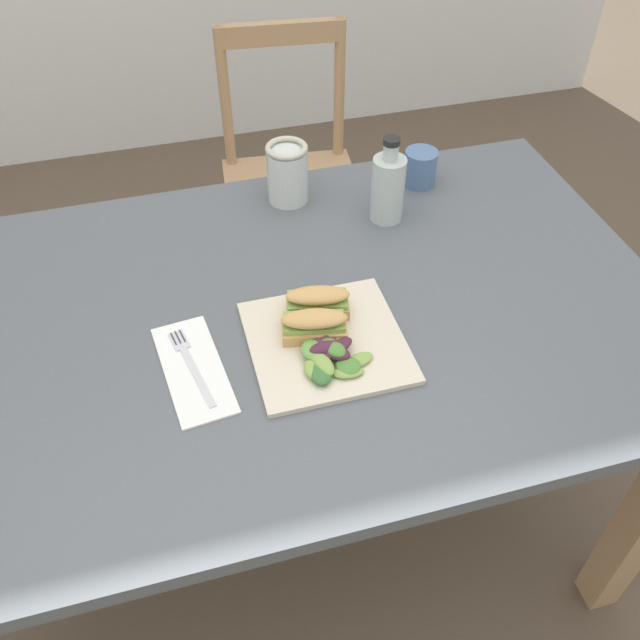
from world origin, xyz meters
The scene contains 12 objects.
ground_plane centered at (0.00, 0.00, 0.00)m, with size 8.21×8.21×0.00m, color brown.
dining_table centered at (-0.01, 0.08, 0.63)m, with size 1.42×0.89×0.74m.
chair_wooden_far centered at (0.20, 0.92, 0.45)m, with size 0.44×0.44×0.87m.
plate_lunch centered at (0.04, -0.02, 0.74)m, with size 0.26×0.26×0.01m, color beige.
sandwich_half_front centered at (0.02, -0.01, 0.78)m, with size 0.12×0.07×0.06m.
sandwich_half_back centered at (0.04, 0.05, 0.78)m, with size 0.12×0.07×0.06m.
salad_mixed_greens centered at (0.03, -0.07, 0.76)m, with size 0.13×0.14×0.03m.
napkin_folded centered at (-0.19, -0.02, 0.74)m, with size 0.09×0.23×0.00m, color white.
fork_on_napkin centered at (-0.19, 0.00, 0.75)m, with size 0.06×0.18×0.00m.
bottle_cold_brew centered at (0.26, 0.30, 0.81)m, with size 0.07×0.07×0.19m.
mason_jar_iced_tea centered at (0.08, 0.42, 0.80)m, with size 0.09×0.09×0.13m.
cup_extra_side centered at (0.37, 0.40, 0.78)m, with size 0.07×0.07×0.08m, color #4C6B93.
Camera 1 is at (-0.19, -0.79, 1.59)m, focal length 38.09 mm.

